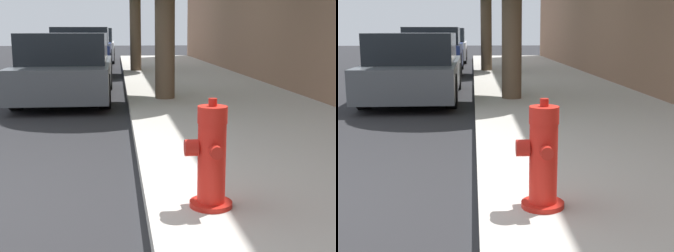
# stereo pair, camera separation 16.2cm
# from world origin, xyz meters

# --- Properties ---
(fire_hydrant) EXTENTS (0.34, 0.35, 0.77)m
(fire_hydrant) POSITION_xyz_m (2.09, -0.28, 0.47)
(fire_hydrant) COLOR red
(fire_hydrant) RESTS_ON sidewalk_slab
(parked_car_near) EXTENTS (1.71, 4.32, 1.29)m
(parked_car_near) POSITION_xyz_m (0.48, 6.10, 0.62)
(parked_car_near) COLOR #4C5156
(parked_car_near) RESTS_ON ground_plane
(parked_car_mid) EXTENTS (1.83, 4.32, 1.44)m
(parked_car_mid) POSITION_xyz_m (0.38, 11.86, 0.70)
(parked_car_mid) COLOR navy
(parked_car_mid) RESTS_ON ground_plane
(parked_car_far) EXTENTS (1.77, 3.95, 1.44)m
(parked_car_far) POSITION_xyz_m (0.48, 17.17, 0.69)
(parked_car_far) COLOR silver
(parked_car_far) RESTS_ON ground_plane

